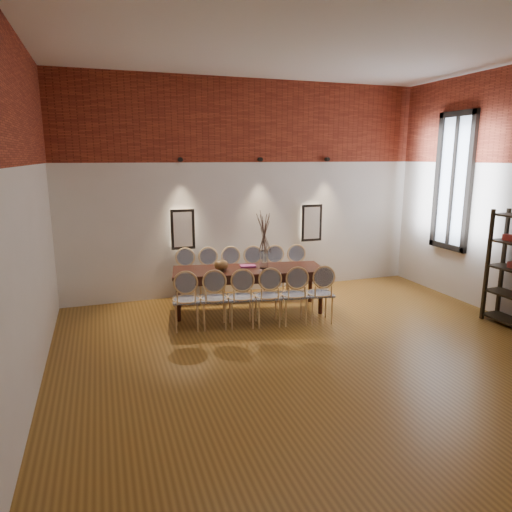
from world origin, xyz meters
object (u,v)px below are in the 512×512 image
object	(u,v)px
chair_near_d	(268,296)
chair_near_f	(320,293)
dining_table	(248,290)
chair_near_e	(294,295)
vase	(264,259)
chair_near_a	(186,300)
chair_far_c	(232,275)
chair_far_a	(186,277)
chair_far_b	(209,276)
chair_near_b	(214,298)
bowl	(221,265)
chair_far_d	(255,274)
chair_near_c	(241,297)
chair_far_f	(299,272)
chair_far_e	(277,273)
book	(248,266)

from	to	relation	value
chair_near_d	chair_near_f	world-z (taller)	same
dining_table	chair_near_e	distance (m)	0.94
chair_near_d	vase	size ratio (longest dim) A/B	3.13
chair_near_a	chair_far_c	distance (m)	1.61
chair_far_a	chair_far_b	bearing A→B (deg)	180.00
chair_near_b	chair_near_f	distance (m)	1.68
chair_near_d	chair_near_e	world-z (taller)	same
chair_far_c	bowl	xyz separation A→B (m)	(-0.37, -0.68, 0.37)
chair_far_d	dining_table	bearing A→B (deg)	72.95
chair_near_c	bowl	xyz separation A→B (m)	(-0.14, 0.67, 0.37)
chair_near_c	chair_far_f	xyz separation A→B (m)	(1.48, 1.13, 0.00)
chair_near_f	chair_far_d	distance (m)	1.61
chair_near_a	chair_near_c	distance (m)	0.84
chair_far_d	chair_far_e	distance (m)	0.42
chair_near_a	book	bearing A→B (deg)	37.16
chair_far_c	chair_far_f	xyz separation A→B (m)	(1.24, -0.22, 0.00)
chair_near_e	chair_near_f	bearing A→B (deg)	-0.00
chair_far_c	vase	xyz separation A→B (m)	(0.35, -0.76, 0.43)
chair_far_a	dining_table	bearing A→B (deg)	146.90
dining_table	chair_near_f	world-z (taller)	chair_near_f
chair_near_d	bowl	size ratio (longest dim) A/B	3.92
chair_near_c	chair_far_c	bearing A→B (deg)	90.00
chair_far_a	chair_far_b	distance (m)	0.42
chair_near_a	chair_near_d	distance (m)	1.26
chair_far_b	chair_far_c	world-z (taller)	same
chair_near_b	book	world-z (taller)	chair_near_b
chair_far_d	chair_far_f	size ratio (longest dim) A/B	1.00
dining_table	chair_far_d	distance (m)	0.72
chair_far_b	vase	distance (m)	1.21
chair_far_d	chair_near_f	bearing A→B (deg)	121.53
vase	book	world-z (taller)	vase
chair_near_c	chair_far_a	distance (m)	1.61
chair_far_d	vase	bearing A→B (deg)	94.70
chair_far_a	chair_far_e	size ratio (longest dim) A/B	1.00
chair_near_f	chair_far_f	xyz separation A→B (m)	(0.24, 1.35, 0.00)
chair_near_a	chair_far_f	distance (m)	2.51
dining_table	vase	xyz separation A→B (m)	(0.26, -0.05, 0.53)
chair_far_f	chair_near_f	bearing A→B (deg)	90.00
chair_near_f	chair_far_b	bearing A→B (deg)	140.82
chair_near_a	chair_far_d	size ratio (longest dim) A/B	1.00
bowl	chair_far_d	bearing A→B (deg)	37.59
dining_table	bowl	distance (m)	0.66
dining_table	chair_near_d	world-z (taller)	chair_near_d
chair_near_b	chair_far_c	xyz separation A→B (m)	(0.65, 1.28, 0.00)
chair_near_b	chair_far_e	bearing A→B (deg)	47.38
chair_near_b	chair_near_e	xyz separation A→B (m)	(1.24, -0.22, 0.00)
chair_near_a	chair_near_c	world-z (taller)	same
chair_near_a	bowl	xyz separation A→B (m)	(0.69, 0.52, 0.37)
chair_near_b	chair_far_d	world-z (taller)	same
chair_near_f	chair_near_d	bearing A→B (deg)	180.00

